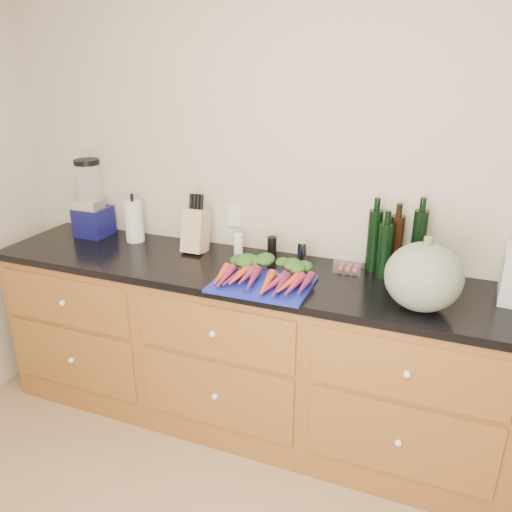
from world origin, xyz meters
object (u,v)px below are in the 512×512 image
at_px(blender_appliance, 91,203).
at_px(paper_towel, 134,221).
at_px(cutting_board, 262,284).
at_px(tomato_box, 349,265).
at_px(squash, 423,277).
at_px(knife_block, 196,231).
at_px(carrots, 265,274).

height_order(blender_appliance, paper_towel, blender_appliance).
height_order(cutting_board, tomato_box, tomato_box).
bearing_deg(blender_appliance, tomato_box, 0.46).
bearing_deg(squash, tomato_box, 140.91).
xyz_separation_m(squash, knife_block, (-1.23, 0.27, -0.03)).
height_order(cutting_board, squash, squash).
bearing_deg(knife_block, paper_towel, 177.26).
distance_m(paper_towel, tomato_box, 1.28).
height_order(carrots, tomato_box, carrots).
xyz_separation_m(squash, blender_appliance, (-1.94, 0.29, 0.06)).
relative_size(carrots, squash, 1.39).
relative_size(cutting_board, blender_appliance, 1.00).
relative_size(squash, tomato_box, 2.35).
bearing_deg(knife_block, cutting_board, -30.50).
bearing_deg(paper_towel, blender_appliance, -179.50).
xyz_separation_m(blender_appliance, knife_block, (0.71, -0.02, -0.08)).
distance_m(cutting_board, paper_towel, 0.99).
height_order(carrots, squash, squash).
bearing_deg(cutting_board, paper_towel, 160.95).
bearing_deg(blender_appliance, squash, -8.47).
relative_size(squash, knife_block, 1.36).
bearing_deg(carrots, cutting_board, -90.00).
xyz_separation_m(paper_towel, knife_block, (0.42, -0.02, -0.00)).
relative_size(squash, paper_towel, 1.35).
relative_size(paper_towel, tomato_box, 1.74).
xyz_separation_m(squash, tomato_box, (-0.37, 0.30, -0.11)).
relative_size(carrots, knife_block, 1.89).
bearing_deg(tomato_box, blender_appliance, -179.54).
bearing_deg(carrots, paper_towel, 163.41).
bearing_deg(squash, cutting_board, -177.68).
bearing_deg(cutting_board, tomato_box, 43.56).
bearing_deg(carrots, blender_appliance, 167.35).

